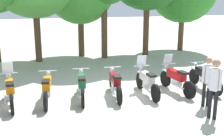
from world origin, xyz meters
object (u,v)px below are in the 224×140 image
object	(u,v)px
motorcycle_2	(82,85)
motorcycle_4	(147,81)
motorcycle_3	(115,83)
motorcycle_5	(176,79)
person_2	(215,84)
motorcycle_6	(204,77)
motorcycle_0	(10,91)
person_0	(207,78)
motorcycle_1	(47,88)

from	to	relation	value
motorcycle_2	motorcycle_4	size ratio (longest dim) A/B	1.00
motorcycle_3	motorcycle_5	bearing A→B (deg)	-86.23
motorcycle_5	person_2	xyz separation A→B (m)	(-0.13, -2.54, 0.57)
motorcycle_4	motorcycle_3	bearing A→B (deg)	86.27
motorcycle_6	person_2	xyz separation A→B (m)	(-1.34, -2.51, 0.58)
motorcycle_0	motorcycle_3	world-z (taller)	motorcycle_0
motorcycle_4	person_2	xyz separation A→B (m)	(1.06, -2.54, 0.57)
motorcycle_2	person_2	bearing A→B (deg)	-120.48
motorcycle_0	motorcycle_3	xyz separation A→B (m)	(3.61, -0.11, -0.01)
motorcycle_4	person_0	world-z (taller)	person_0
motorcycle_5	person_2	world-z (taller)	person_2
motorcycle_1	motorcycle_3	bearing A→B (deg)	-84.99
motorcycle_3	motorcycle_4	world-z (taller)	motorcycle_4
motorcycle_0	motorcycle_4	distance (m)	4.81
motorcycle_3	person_2	bearing A→B (deg)	-133.41
motorcycle_0	person_2	distance (m)	6.50
motorcycle_0	person_2	world-z (taller)	person_2
motorcycle_1	motorcycle_6	size ratio (longest dim) A/B	1.00
motorcycle_5	person_0	size ratio (longest dim) A/B	1.31
motorcycle_3	person_0	bearing A→B (deg)	-116.79
motorcycle_1	person_0	world-z (taller)	person_0
motorcycle_6	motorcycle_2	bearing A→B (deg)	87.47
motorcycle_2	person_2	xyz separation A→B (m)	(3.46, -2.72, 0.58)
person_0	motorcycle_0	bearing A→B (deg)	76.95
motorcycle_1	person_0	size ratio (longest dim) A/B	1.31
motorcycle_5	motorcycle_6	distance (m)	1.21
motorcycle_4	motorcycle_6	distance (m)	2.40
motorcycle_1	motorcycle_5	bearing A→B (deg)	-85.01
motorcycle_5	motorcycle_3	bearing A→B (deg)	80.95
person_0	motorcycle_5	bearing A→B (deg)	12.01
motorcycle_0	motorcycle_5	world-z (taller)	same
motorcycle_4	person_2	bearing A→B (deg)	-156.78
motorcycle_4	motorcycle_5	bearing A→B (deg)	-89.44
person_2	person_0	bearing A→B (deg)	32.49
motorcycle_0	motorcycle_1	xyz separation A→B (m)	(1.21, -0.02, -0.01)
person_2	motorcycle_2	bearing A→B (deg)	106.81
motorcycle_6	person_0	xyz separation A→B (m)	(-0.95, -1.58, 0.47)
person_0	person_2	distance (m)	1.01
motorcycle_6	motorcycle_3	bearing A→B (deg)	88.19
motorcycle_3	person_0	world-z (taller)	person_0
motorcycle_1	person_2	distance (m)	5.42
motorcycle_1	motorcycle_2	xyz separation A→B (m)	(1.20, 0.01, 0.00)
motorcycle_4	person_2	size ratio (longest dim) A/B	1.20
motorcycle_3	motorcycle_4	bearing A→B (deg)	-88.37
motorcycle_4	person_2	world-z (taller)	person_2
motorcycle_1	person_0	xyz separation A→B (m)	(5.04, -1.78, 0.47)
motorcycle_1	person_0	distance (m)	5.37
motorcycle_0	motorcycle_2	world-z (taller)	motorcycle_0
motorcycle_4	motorcycle_6	world-z (taller)	motorcycle_4
motorcycle_5	person_2	size ratio (longest dim) A/B	1.20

